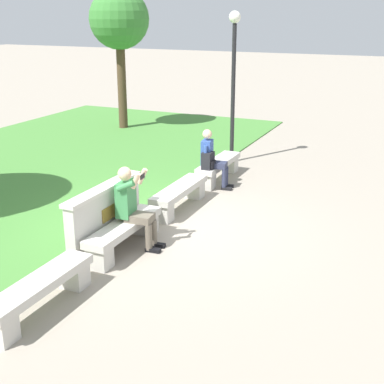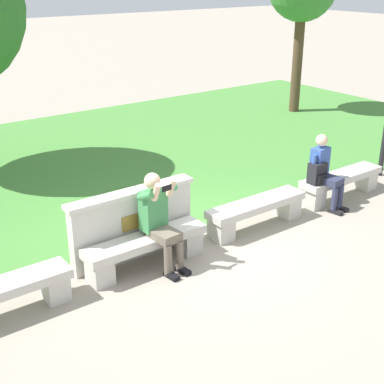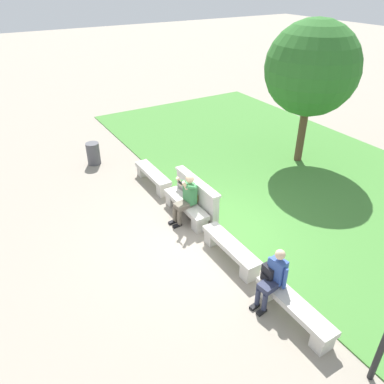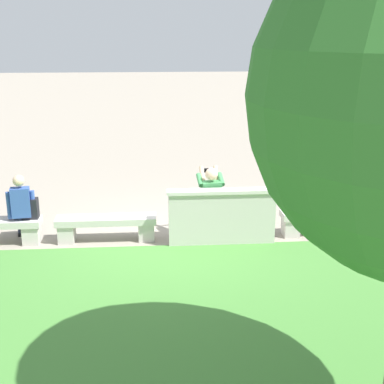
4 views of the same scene
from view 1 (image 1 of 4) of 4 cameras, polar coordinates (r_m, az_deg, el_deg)
name	(u,v)px [view 1 (image 1 of 4)]	position (r m, az deg, el deg)	size (l,w,h in m)	color
ground_plane	(155,227)	(9.45, -4.00, -3.74)	(80.00, 80.00, 0.00)	gray
bench_main	(40,290)	(7.06, -15.93, -10.07)	(1.78, 0.40, 0.45)	beige
bench_near	(124,232)	(8.52, -7.25, -4.28)	(1.78, 0.40, 0.45)	beige
bench_mid	(179,194)	(10.18, -1.35, -0.22)	(1.78, 0.40, 0.45)	beige
bench_far	(219,167)	(11.96, 2.85, 2.68)	(1.78, 0.40, 0.45)	beige
backrest_wall_with_plaque	(105,216)	(8.61, -9.25, -2.54)	(1.91, 0.24, 1.01)	beige
person_photographer	(133,203)	(8.46, -6.34, -1.22)	(0.50, 0.75, 1.32)	black
person_distant	(212,157)	(11.33, 2.14, 3.75)	(0.48, 0.71, 1.26)	black
backpack	(208,161)	(11.22, 1.75, 3.35)	(0.28, 0.24, 0.43)	black
tree_left_background	(119,21)	(17.14, -7.77, 17.62)	(1.83, 1.83, 4.28)	#4C3826
lamp_post	(234,65)	(13.07, 4.47, 13.35)	(0.28, 0.28, 3.61)	black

